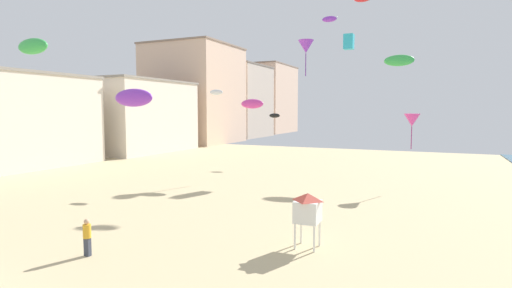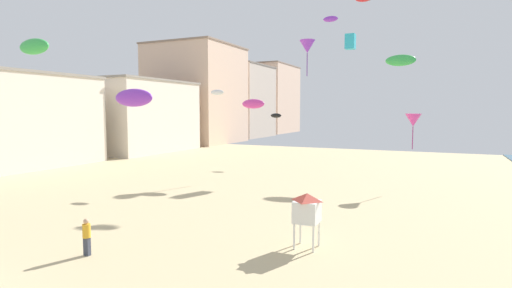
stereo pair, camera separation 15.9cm
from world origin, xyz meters
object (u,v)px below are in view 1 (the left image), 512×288
at_px(kite_black_parafoil, 275,116).
at_px(kite_cyan_box, 349,42).
at_px(lifeguard_stand, 308,208).
at_px(kite_purple_parafoil_2, 134,98).
at_px(kite_green_parafoil_2, 33,46).
at_px(kite_magenta_delta, 412,120).
at_px(kite_flyer, 87,235).
at_px(kite_purple_delta, 306,47).
at_px(kite_white_parafoil, 216,92).
at_px(kite_purple_parafoil, 329,19).
at_px(kite_green_parafoil, 399,60).
at_px(kite_magenta_parafoil, 252,104).

xyz_separation_m(kite_black_parafoil, kite_cyan_box, (8.31, 0.79, 8.03)).
xyz_separation_m(lifeguard_stand, kite_purple_parafoil_2, (-9.82, -0.25, 5.17)).
bearing_deg(kite_green_parafoil_2, kite_magenta_delta, 34.80).
height_order(kite_flyer, kite_magenta_delta, kite_magenta_delta).
relative_size(kite_purple_delta, kite_white_parafoil, 2.98).
bearing_deg(kite_purple_parafoil, kite_green_parafoil_2, -133.35).
xyz_separation_m(kite_black_parafoil, kite_green_parafoil, (13.70, -1.36, 5.50)).
relative_size(kite_magenta_delta, kite_white_parafoil, 2.26).
distance_m(kite_flyer, kite_black_parafoil, 31.48).
bearing_deg(kite_white_parafoil, kite_purple_parafoil_2, -79.53).
height_order(kite_purple_delta, kite_magenta_delta, kite_purple_delta).
relative_size(kite_purple_parafoil, kite_green_parafoil, 0.46).
distance_m(lifeguard_stand, kite_purple_parafoil_2, 11.10).
distance_m(kite_flyer, kite_white_parafoil, 19.54).
height_order(lifeguard_stand, kite_black_parafoil, kite_black_parafoil).
relative_size(kite_flyer, kite_green_parafoil, 0.57).
bearing_deg(kite_cyan_box, kite_purple_parafoil, -90.02).
bearing_deg(kite_black_parafoil, kite_magenta_parafoil, -80.20).
relative_size(kite_green_parafoil_2, kite_white_parafoil, 2.15).
bearing_deg(kite_magenta_parafoil, kite_green_parafoil_2, -122.24).
relative_size(kite_flyer, lifeguard_stand, 0.64).
distance_m(kite_magenta_delta, kite_purple_parafoil, 11.41).
xyz_separation_m(kite_white_parafoil, kite_cyan_box, (8.55, 13.85, 5.87)).
xyz_separation_m(kite_purple_delta, kite_purple_parafoil, (4.06, -6.12, 1.26)).
relative_size(kite_magenta_parafoil, kite_green_parafoil_2, 0.81).
bearing_deg(kite_flyer, kite_purple_parafoil_2, -135.78).
bearing_deg(kite_green_parafoil, lifeguard_stand, -93.97).
distance_m(lifeguard_stand, kite_cyan_box, 29.49).
distance_m(kite_purple_delta, kite_green_parafoil_2, 26.06).
relative_size(kite_black_parafoil, kite_magenta_parafoil, 0.60).
distance_m(kite_purple_parafoil_2, kite_green_parafoil_2, 10.59).
relative_size(kite_green_parafoil_2, kite_cyan_box, 1.72).
height_order(kite_purple_parafoil, kite_green_parafoil_2, kite_purple_parafoil).
distance_m(kite_purple_delta, kite_purple_parafoil_2, 25.34).
bearing_deg(kite_purple_parafoil_2, kite_flyer, -73.31).
bearing_deg(kite_flyer, kite_cyan_box, -160.93).
xyz_separation_m(kite_flyer, kite_cyan_box, (4.71, 31.69, 12.85)).
height_order(kite_purple_delta, kite_purple_parafoil, kite_purple_parafoil).
xyz_separation_m(kite_flyer, kite_black_parafoil, (-3.60, 30.90, 4.82)).
distance_m(kite_purple_delta, kite_magenta_parafoil, 10.59).
xyz_separation_m(lifeguard_stand, kite_magenta_delta, (3.44, 17.27, 3.71)).
height_order(kite_green_parafoil, kite_green_parafoil_2, kite_green_parafoil).
bearing_deg(kite_purple_parafoil, kite_purple_delta, 123.55).
distance_m(lifeguard_stand, kite_purple_parafoil, 22.36).
relative_size(lifeguard_stand, kite_white_parafoil, 1.99).
bearing_deg(kite_green_parafoil, kite_cyan_box, 158.23).
distance_m(kite_magenta_parafoil, kite_green_parafoil, 15.32).
xyz_separation_m(kite_flyer, kite_white_parafoil, (-3.84, 17.84, 6.98)).
bearing_deg(kite_flyer, kite_purple_parafoil, -163.99).
height_order(kite_magenta_parafoil, kite_green_parafoil_2, kite_green_parafoil_2).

